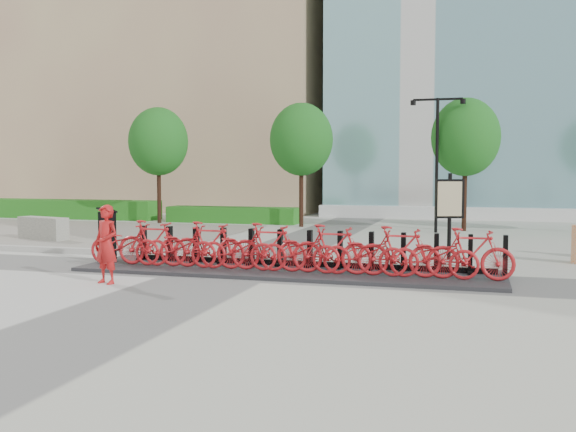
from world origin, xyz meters
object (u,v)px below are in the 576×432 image
(kiosk, at_px, (107,234))
(worker_red, at_px, (106,244))
(bike_0, at_px, (125,244))
(jersey_barrier, at_px, (43,228))
(map_sign, at_px, (450,202))

(kiosk, relative_size, worker_red, 0.82)
(bike_0, bearing_deg, worker_red, -159.02)
(worker_red, distance_m, jersey_barrier, 9.57)
(kiosk, distance_m, jersey_barrier, 6.52)
(bike_0, height_order, jersey_barrier, bike_0)
(kiosk, bearing_deg, bike_0, -30.49)
(bike_0, xyz_separation_m, kiosk, (-0.88, 0.65, 0.15))
(kiosk, relative_size, jersey_barrier, 0.67)
(map_sign, bearing_deg, jersey_barrier, 156.71)
(bike_0, xyz_separation_m, map_sign, (7.36, 3.68, 0.92))
(kiosk, bearing_deg, jersey_barrier, 146.58)
(bike_0, bearing_deg, jersey_barrier, 51.07)
(kiosk, bearing_deg, worker_red, -52.42)
(kiosk, bearing_deg, map_sign, 26.12)
(bike_0, height_order, worker_red, worker_red)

